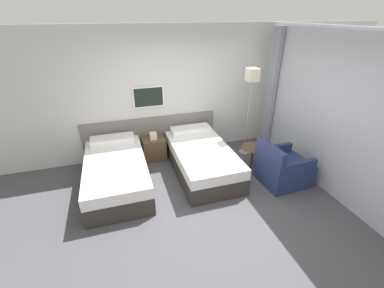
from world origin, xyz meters
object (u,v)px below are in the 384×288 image
object	(u,v)px
bed_near_door	(116,172)
bed_near_window	(202,159)
side_table	(252,153)
floor_lamp	(251,84)
nightstand	(154,149)
armchair	(283,169)

from	to	relation	value
bed_near_door	bed_near_window	distance (m)	1.64
bed_near_window	side_table	world-z (taller)	bed_near_window
bed_near_window	floor_lamp	xyz separation A→B (m)	(1.20, 0.43, 1.31)
nightstand	floor_lamp	distance (m)	2.44
bed_near_door	nightstand	bearing A→B (deg)	42.34
bed_near_door	armchair	size ratio (longest dim) A/B	2.27
bed_near_window	nightstand	size ratio (longest dim) A/B	3.17
nightstand	armchair	xyz separation A→B (m)	(2.14, -1.56, 0.02)
bed_near_window	nightstand	distance (m)	1.11
side_table	floor_lamp	bearing A→B (deg)	73.17
bed_near_door	armchair	xyz separation A→B (m)	(2.96, -0.81, 0.00)
nightstand	bed_near_window	bearing A→B (deg)	-42.34
side_table	armchair	distance (m)	0.67
bed_near_door	floor_lamp	distance (m)	3.16
nightstand	armchair	distance (m)	2.65
floor_lamp	armchair	distance (m)	1.80
floor_lamp	side_table	world-z (taller)	floor_lamp
nightstand	armchair	world-z (taller)	armchair
bed_near_window	nightstand	xyz separation A→B (m)	(-0.82, 0.75, -0.02)
nightstand	floor_lamp	world-z (taller)	floor_lamp
bed_near_window	nightstand	bearing A→B (deg)	137.66
bed_near_window	armchair	world-z (taller)	armchair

